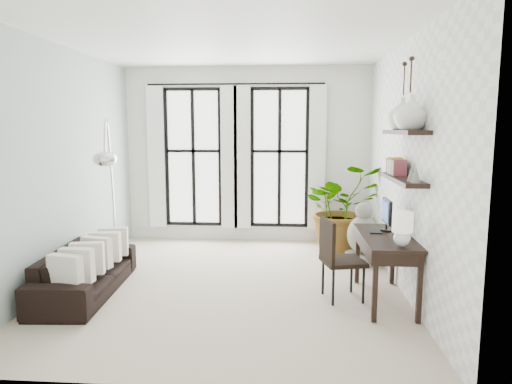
# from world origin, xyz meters

# --- Properties ---
(floor) EXTENTS (5.00, 5.00, 0.00)m
(floor) POSITION_xyz_m (0.00, 0.00, 0.00)
(floor) COLOR #C0B099
(floor) RESTS_ON ground
(ceiling) EXTENTS (5.00, 5.00, 0.00)m
(ceiling) POSITION_xyz_m (0.00, 0.00, 3.20)
(ceiling) COLOR white
(ceiling) RESTS_ON wall_back
(wall_left) EXTENTS (0.00, 5.00, 5.00)m
(wall_left) POSITION_xyz_m (-2.25, 0.00, 1.60)
(wall_left) COLOR #9FB1AA
(wall_left) RESTS_ON floor
(wall_right) EXTENTS (0.00, 5.00, 5.00)m
(wall_right) POSITION_xyz_m (2.25, 0.00, 1.60)
(wall_right) COLOR white
(wall_right) RESTS_ON floor
(wall_back) EXTENTS (4.50, 0.00, 4.50)m
(wall_back) POSITION_xyz_m (0.00, 2.50, 1.60)
(wall_back) COLOR white
(wall_back) RESTS_ON floor
(windows) EXTENTS (3.26, 0.13, 2.65)m
(windows) POSITION_xyz_m (-0.20, 2.43, 1.56)
(windows) COLOR white
(windows) RESTS_ON wall_back
(wall_shelves) EXTENTS (0.25, 1.30, 0.60)m
(wall_shelves) POSITION_xyz_m (2.11, -0.44, 1.73)
(wall_shelves) COLOR black
(wall_shelves) RESTS_ON wall_right
(sofa) EXTENTS (0.88, 2.00, 0.57)m
(sofa) POSITION_xyz_m (-1.80, -0.47, 0.29)
(sofa) COLOR black
(sofa) RESTS_ON floor
(throw_pillows) EXTENTS (0.40, 1.52, 0.40)m
(throw_pillows) POSITION_xyz_m (-1.70, -0.47, 0.50)
(throw_pillows) COLOR silver
(throw_pillows) RESTS_ON sofa
(plant) EXTENTS (1.64, 1.52, 1.50)m
(plant) POSITION_xyz_m (1.68, 1.84, 0.75)
(plant) COLOR #2D7228
(plant) RESTS_ON floor
(desk) EXTENTS (0.59, 1.39, 1.21)m
(desk) POSITION_xyz_m (1.94, -0.52, 0.76)
(desk) COLOR black
(desk) RESTS_ON floor
(desk_chair) EXTENTS (0.58, 0.58, 1.01)m
(desk_chair) POSITION_xyz_m (1.36, -0.45, 0.57)
(desk_chair) COLOR black
(desk_chair) RESTS_ON floor
(arc_lamp) EXTENTS (0.72, 1.53, 2.23)m
(arc_lamp) POSITION_xyz_m (-1.70, 0.18, 1.73)
(arc_lamp) COLOR silver
(arc_lamp) RESTS_ON floor
(buddha) EXTENTS (0.54, 0.54, 0.97)m
(buddha) POSITION_xyz_m (1.93, 1.09, 0.41)
(buddha) COLOR gray
(buddha) RESTS_ON floor
(vase_a) EXTENTS (0.37, 0.37, 0.38)m
(vase_a) POSITION_xyz_m (2.11, -0.73, 2.27)
(vase_a) COLOR white
(vase_a) RESTS_ON shelf_upper
(vase_b) EXTENTS (0.37, 0.37, 0.38)m
(vase_b) POSITION_xyz_m (2.11, -0.33, 2.27)
(vase_b) COLOR white
(vase_b) RESTS_ON shelf_upper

